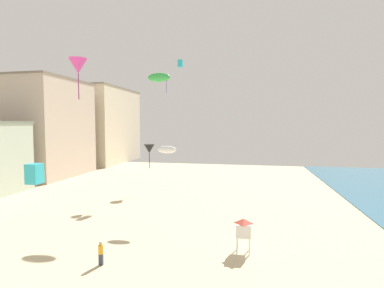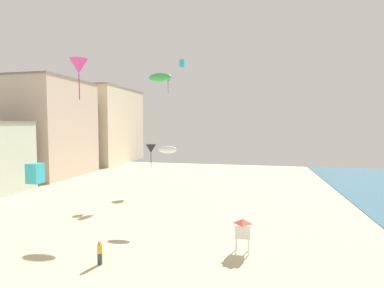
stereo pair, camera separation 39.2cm
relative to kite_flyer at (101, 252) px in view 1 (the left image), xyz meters
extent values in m
cube|color=#C6B29E|center=(-27.70, 30.19, 7.89)|extent=(12.01, 15.17, 17.62)
cube|color=slate|center=(-27.70, 30.19, 16.86)|extent=(12.25, 15.47, 0.30)
cube|color=beige|center=(-27.70, 50.80, 8.27)|extent=(13.41, 20.45, 18.38)
cube|color=gray|center=(-27.70, 50.80, 17.61)|extent=(13.68, 20.86, 0.30)
cube|color=#383D4C|center=(0.00, 0.00, -0.52)|extent=(0.28, 0.18, 0.80)
cylinder|color=gold|center=(0.00, 0.00, 0.18)|extent=(0.34, 0.34, 0.60)
sphere|color=tan|center=(0.00, 0.00, 0.60)|extent=(0.24, 0.24, 0.24)
cylinder|color=white|center=(9.01, 3.55, -0.32)|extent=(0.10, 0.10, 1.20)
cylinder|color=white|center=(9.91, 3.55, -0.32)|extent=(0.10, 0.10, 1.20)
cylinder|color=white|center=(9.01, 4.45, -0.32)|extent=(0.10, 0.10, 1.20)
cylinder|color=white|center=(9.91, 4.45, -0.32)|extent=(0.10, 0.10, 1.20)
cube|color=white|center=(9.46, 4.00, 0.78)|extent=(1.10, 1.10, 1.00)
pyramid|color=#D14C3D|center=(9.46, 4.00, 1.46)|extent=(1.10, 1.10, 0.35)
cube|color=#2DB7CC|center=(-6.93, 2.37, 4.75)|extent=(1.01, 1.01, 1.59)
cone|color=black|center=(-4.14, 21.48, 5.23)|extent=(1.51, 1.51, 1.24)
cylinder|color=black|center=(-4.14, 21.48, 3.51)|extent=(0.08, 0.08, 2.20)
ellipsoid|color=green|center=(-0.21, 13.88, 13.91)|extent=(2.59, 0.72, 1.01)
cone|color=#DB3D9E|center=(-4.97, 5.72, 13.77)|extent=(1.57, 1.57, 1.28)
cylinder|color=#992A6E|center=(-4.97, 5.72, 11.99)|extent=(0.09, 0.09, 2.28)
cube|color=#2DB7CC|center=(-0.80, 26.59, 18.02)|extent=(0.71, 0.71, 1.11)
ellipsoid|color=white|center=(1.68, 10.43, 6.13)|extent=(1.93, 0.54, 0.75)
cone|color=purple|center=(-2.53, 24.74, 15.39)|extent=(1.09, 1.09, 0.89)
cylinder|color=#63278B|center=(-2.53, 24.74, 14.15)|extent=(0.06, 0.06, 1.59)
camera|label=1|loc=(9.84, -17.67, 8.65)|focal=27.27mm
camera|label=2|loc=(10.23, -17.59, 8.65)|focal=27.27mm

